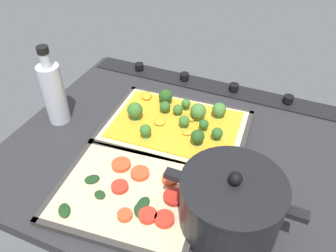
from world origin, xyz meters
TOP-DOWN VIEW (x-y plane):
  - ground_plane at (0.00, 0.00)cm, footprint 77.51×65.20cm
  - stove_control_panel at (-0.00, -29.10)cm, footprint 74.41×7.00cm
  - baking_tray_front at (1.46, -6.47)cm, footprint 37.17×27.56cm
  - broccoli_pizza at (1.44, -6.99)cm, footprint 34.64×25.03cm
  - baking_tray_back at (2.29, 17.17)cm, footprint 32.42×26.95cm
  - veggie_pizza_back at (1.80, 17.08)cm, footprint 29.79×24.31cm
  - cooking_pot at (-18.11, 15.52)cm, footprint 25.67×18.84cm
  - oil_bottle at (31.12, 1.66)cm, footprint 5.52×5.52cm

SIDE VIEW (x-z plane):
  - ground_plane at x=0.00cm, z-range -3.00..0.00cm
  - baking_tray_front at x=1.46cm, z-range -0.28..1.02cm
  - baking_tray_back at x=2.29cm, z-range -0.27..1.03cm
  - stove_control_panel at x=0.00cm, z-range -0.74..1.86cm
  - veggie_pizza_back at x=1.80cm, z-range 0.19..2.09cm
  - broccoli_pizza at x=1.44cm, z-range -1.05..5.14cm
  - cooking_pot at x=-18.11cm, z-range -1.15..12.75cm
  - oil_bottle at x=31.12cm, z-range -1.86..19.12cm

